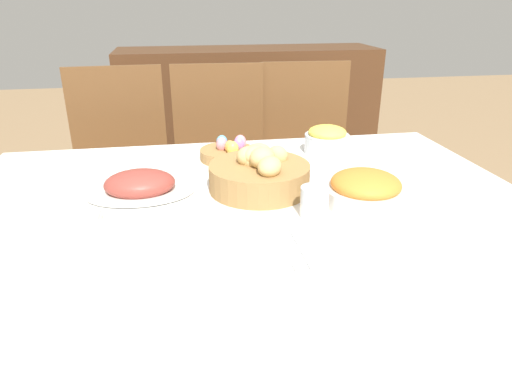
{
  "coord_description": "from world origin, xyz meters",
  "views": [
    {
      "loc": [
        -0.17,
        -1.15,
        1.23
      ],
      "look_at": [
        0.02,
        -0.08,
        0.76
      ],
      "focal_mm": 32.0,
      "sensor_mm": 36.0,
      "label": 1
    }
  ],
  "objects_px": {
    "chair_far_right": "(308,160)",
    "egg_basket": "(228,151)",
    "spoon": "(301,248)",
    "chair_far_left": "(122,170)",
    "chair_far_center": "(221,165)",
    "ham_platter": "(140,185)",
    "carrot_bowl": "(365,190)",
    "bread_basket": "(259,173)",
    "fork": "(132,263)",
    "butter_dish": "(70,224)",
    "knife": "(287,249)",
    "sideboard": "(249,123)",
    "dinner_plate": "(212,255)",
    "pineapple_bowl": "(327,140)",
    "drinking_cup": "(314,202)"
  },
  "relations": [
    {
      "from": "chair_far_right",
      "to": "egg_basket",
      "type": "distance_m",
      "value": 0.71
    },
    {
      "from": "spoon",
      "to": "egg_basket",
      "type": "bearing_deg",
      "value": 97.22
    },
    {
      "from": "chair_far_left",
      "to": "chair_far_center",
      "type": "bearing_deg",
      "value": -2.76
    },
    {
      "from": "ham_platter",
      "to": "carrot_bowl",
      "type": "bearing_deg",
      "value": -16.03
    },
    {
      "from": "egg_basket",
      "to": "bread_basket",
      "type": "bearing_deg",
      "value": -78.45
    },
    {
      "from": "fork",
      "to": "butter_dish",
      "type": "height_order",
      "value": "butter_dish"
    },
    {
      "from": "egg_basket",
      "to": "carrot_bowl",
      "type": "height_order",
      "value": "carrot_bowl"
    },
    {
      "from": "knife",
      "to": "sideboard",
      "type": "bearing_deg",
      "value": 84.09
    },
    {
      "from": "sideboard",
      "to": "spoon",
      "type": "distance_m",
      "value": 2.06
    },
    {
      "from": "bread_basket",
      "to": "dinner_plate",
      "type": "height_order",
      "value": "bread_basket"
    },
    {
      "from": "sideboard",
      "to": "dinner_plate",
      "type": "bearing_deg",
      "value": -101.08
    },
    {
      "from": "egg_basket",
      "to": "fork",
      "type": "distance_m",
      "value": 0.68
    },
    {
      "from": "chair_far_center",
      "to": "sideboard",
      "type": "relative_size",
      "value": 0.6
    },
    {
      "from": "chair_far_right",
      "to": "egg_basket",
      "type": "xyz_separation_m",
      "value": [
        -0.43,
        -0.52,
        0.23
      ]
    },
    {
      "from": "egg_basket",
      "to": "pineapple_bowl",
      "type": "xyz_separation_m",
      "value": [
        0.35,
        0.01,
        0.02
      ]
    },
    {
      "from": "bread_basket",
      "to": "drinking_cup",
      "type": "distance_m",
      "value": 0.22
    },
    {
      "from": "knife",
      "to": "drinking_cup",
      "type": "distance_m",
      "value": 0.19
    },
    {
      "from": "butter_dish",
      "to": "egg_basket",
      "type": "bearing_deg",
      "value": 46.31
    },
    {
      "from": "drinking_cup",
      "to": "ham_platter",
      "type": "bearing_deg",
      "value": 152.98
    },
    {
      "from": "chair_far_right",
      "to": "drinking_cup",
      "type": "height_order",
      "value": "chair_far_right"
    },
    {
      "from": "chair_far_right",
      "to": "pineapple_bowl",
      "type": "relative_size",
      "value": 6.13
    },
    {
      "from": "chair_far_center",
      "to": "drinking_cup",
      "type": "bearing_deg",
      "value": -79.61
    },
    {
      "from": "carrot_bowl",
      "to": "chair_far_right",
      "type": "bearing_deg",
      "value": 82.66
    },
    {
      "from": "fork",
      "to": "dinner_plate",
      "type": "bearing_deg",
      "value": 0.65
    },
    {
      "from": "spoon",
      "to": "butter_dish",
      "type": "distance_m",
      "value": 0.54
    },
    {
      "from": "bread_basket",
      "to": "spoon",
      "type": "height_order",
      "value": "bread_basket"
    },
    {
      "from": "knife",
      "to": "butter_dish",
      "type": "distance_m",
      "value": 0.51
    },
    {
      "from": "fork",
      "to": "butter_dish",
      "type": "distance_m",
      "value": 0.24
    },
    {
      "from": "chair_far_left",
      "to": "spoon",
      "type": "bearing_deg",
      "value": -68.69
    },
    {
      "from": "egg_basket",
      "to": "pineapple_bowl",
      "type": "bearing_deg",
      "value": 1.83
    },
    {
      "from": "carrot_bowl",
      "to": "chair_far_left",
      "type": "bearing_deg",
      "value": 128.18
    },
    {
      "from": "spoon",
      "to": "butter_dish",
      "type": "height_order",
      "value": "butter_dish"
    },
    {
      "from": "chair_far_center",
      "to": "fork",
      "type": "distance_m",
      "value": 1.2
    },
    {
      "from": "sideboard",
      "to": "carrot_bowl",
      "type": "bearing_deg",
      "value": -89.25
    },
    {
      "from": "fork",
      "to": "spoon",
      "type": "xyz_separation_m",
      "value": [
        0.36,
        0.0,
        0.0
      ]
    },
    {
      "from": "chair_far_right",
      "to": "sideboard",
      "type": "bearing_deg",
      "value": 102.4
    },
    {
      "from": "chair_far_left",
      "to": "egg_basket",
      "type": "distance_m",
      "value": 0.71
    },
    {
      "from": "sideboard",
      "to": "ham_platter",
      "type": "height_order",
      "value": "sideboard"
    },
    {
      "from": "bread_basket",
      "to": "egg_basket",
      "type": "distance_m",
      "value": 0.28
    },
    {
      "from": "chair_far_center",
      "to": "sideboard",
      "type": "xyz_separation_m",
      "value": [
        0.27,
        0.89,
        -0.05
      ]
    },
    {
      "from": "egg_basket",
      "to": "butter_dish",
      "type": "height_order",
      "value": "egg_basket"
    },
    {
      "from": "chair_far_center",
      "to": "pineapple_bowl",
      "type": "xyz_separation_m",
      "value": [
        0.33,
        -0.51,
        0.25
      ]
    },
    {
      "from": "fork",
      "to": "knife",
      "type": "bearing_deg",
      "value": 0.65
    },
    {
      "from": "chair_far_right",
      "to": "knife",
      "type": "relative_size",
      "value": 5.24
    },
    {
      "from": "chair_far_center",
      "to": "butter_dish",
      "type": "distance_m",
      "value": 1.08
    },
    {
      "from": "chair_far_left",
      "to": "pineapple_bowl",
      "type": "relative_size",
      "value": 6.13
    },
    {
      "from": "pineapple_bowl",
      "to": "drinking_cup",
      "type": "height_order",
      "value": "pineapple_bowl"
    },
    {
      "from": "chair_far_right",
      "to": "knife",
      "type": "bearing_deg",
      "value": -105.19
    },
    {
      "from": "egg_basket",
      "to": "dinner_plate",
      "type": "height_order",
      "value": "egg_basket"
    },
    {
      "from": "egg_basket",
      "to": "carrot_bowl",
      "type": "xyz_separation_m",
      "value": [
        0.31,
        -0.42,
        0.01
      ]
    }
  ]
}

